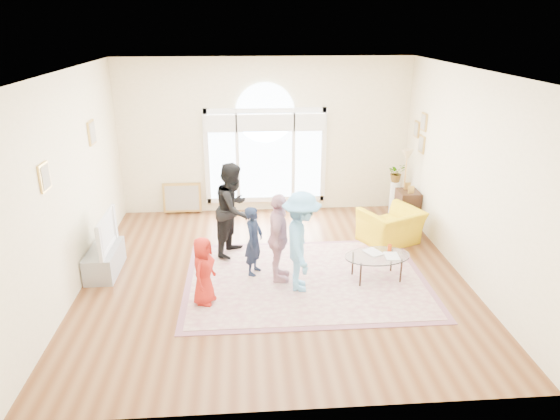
{
  "coord_description": "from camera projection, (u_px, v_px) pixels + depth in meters",
  "views": [
    {
      "loc": [
        -0.44,
        -7.15,
        3.87
      ],
      "look_at": [
        0.11,
        0.3,
        1.01
      ],
      "focal_mm": 32.0,
      "sensor_mm": 36.0,
      "label": 1
    }
  ],
  "objects": [
    {
      "name": "child_red",
      "position": [
        204.0,
        271.0,
        7.09
      ],
      "size": [
        0.47,
        0.57,
        1.01
      ],
      "primitive_type": "imported",
      "rotation": [
        0.0,
        0.0,
        1.23
      ],
      "color": "#B32016",
      "rests_on": "area_rug"
    },
    {
      "name": "child_black",
      "position": [
        233.0,
        209.0,
        8.53
      ],
      "size": [
        0.88,
        0.97,
        1.63
      ],
      "primitive_type": "imported",
      "rotation": [
        0.0,
        0.0,
        1.16
      ],
      "color": "black",
      "rests_on": "area_rug"
    },
    {
      "name": "armchair",
      "position": [
        391.0,
        226.0,
        9.13
      ],
      "size": [
        1.27,
        1.21,
        0.65
      ],
      "primitive_type": "imported",
      "rotation": [
        0.0,
        0.0,
        3.58
      ],
      "color": "gold",
      "rests_on": "ground"
    },
    {
      "name": "coffee_table",
      "position": [
        377.0,
        257.0,
        7.8
      ],
      "size": [
        1.1,
        0.78,
        0.54
      ],
      "rotation": [
        0.0,
        0.0,
        0.11
      ],
      "color": "silver",
      "rests_on": "ground"
    },
    {
      "name": "side_cabinet",
      "position": [
        407.0,
        208.0,
        9.96
      ],
      "size": [
        0.4,
        0.5,
        0.7
      ],
      "primitive_type": "cube",
      "color": "black",
      "rests_on": "ground"
    },
    {
      "name": "television",
      "position": [
        101.0,
        232.0,
        7.91
      ],
      "size": [
        0.17,
        1.01,
        0.58
      ],
      "color": "black",
      "rests_on": "tv_console"
    },
    {
      "name": "tv_console",
      "position": [
        105.0,
        260.0,
        8.09
      ],
      "size": [
        0.45,
        1.0,
        0.42
      ],
      "primitive_type": "cube",
      "color": "gray",
      "rests_on": "ground"
    },
    {
      "name": "floor_lamp",
      "position": [
        407.0,
        161.0,
        9.75
      ],
      "size": [
        0.31,
        0.31,
        1.51
      ],
      "color": "black",
      "rests_on": "ground"
    },
    {
      "name": "child_blue",
      "position": [
        301.0,
        242.0,
        7.38
      ],
      "size": [
        0.64,
        1.03,
        1.54
      ],
      "primitive_type": "imported",
      "rotation": [
        0.0,
        0.0,
        1.5
      ],
      "color": "#62ADE4",
      "rests_on": "area_rug"
    },
    {
      "name": "child_navy",
      "position": [
        254.0,
        241.0,
        7.91
      ],
      "size": [
        0.41,
        0.49,
        1.13
      ],
      "primitive_type": "imported",
      "rotation": [
        0.0,
        0.0,
        1.18
      ],
      "color": "#152037",
      "rests_on": "area_rug"
    },
    {
      "name": "leaning_picture",
      "position": [
        183.0,
        213.0,
        10.65
      ],
      "size": [
        0.8,
        0.14,
        0.62
      ],
      "primitive_type": "cube",
      "rotation": [
        -0.14,
        0.0,
        0.0
      ],
      "color": "tan",
      "rests_on": "ground"
    },
    {
      "name": "ground",
      "position": [
        275.0,
        275.0,
        8.08
      ],
      "size": [
        6.0,
        6.0,
        0.0
      ],
      "primitive_type": "plane",
      "color": "#593016",
      "rests_on": "ground"
    },
    {
      "name": "rug_border",
      "position": [
        306.0,
        279.0,
        7.92
      ],
      "size": [
        3.8,
        2.8,
        0.01
      ],
      "primitive_type": "cube",
      "color": "#895665",
      "rests_on": "ground"
    },
    {
      "name": "potted_plant",
      "position": [
        396.0,
        173.0,
        10.34
      ],
      "size": [
        0.43,
        0.4,
        0.39
      ],
      "primitive_type": "imported",
      "rotation": [
        0.0,
        0.0,
        0.32
      ],
      "color": "#33722D",
      "rests_on": "plant_pedestal"
    },
    {
      "name": "room_shell",
      "position": [
        266.0,
        140.0,
        10.15
      ],
      "size": [
        6.0,
        6.0,
        6.0
      ],
      "color": "#FAECC3",
      "rests_on": "ground"
    },
    {
      "name": "child_pink",
      "position": [
        278.0,
        238.0,
        7.65
      ],
      "size": [
        0.46,
        0.87,
        1.42
      ],
      "primitive_type": "imported",
      "rotation": [
        0.0,
        0.0,
        1.42
      ],
      "color": "#D39AA8",
      "rests_on": "area_rug"
    },
    {
      "name": "plant_pedestal",
      "position": [
        394.0,
        197.0,
        10.54
      ],
      "size": [
        0.2,
        0.2,
        0.7
      ],
      "primitive_type": "cylinder",
      "color": "white",
      "rests_on": "ground"
    },
    {
      "name": "area_rug",
      "position": [
        306.0,
        279.0,
        7.92
      ],
      "size": [
        3.6,
        2.6,
        0.02
      ],
      "primitive_type": "cube",
      "color": "#C3AB95",
      "rests_on": "ground"
    }
  ]
}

